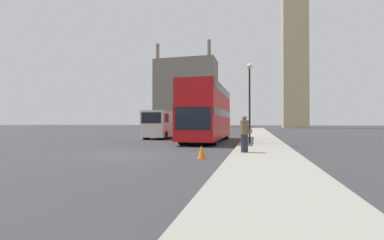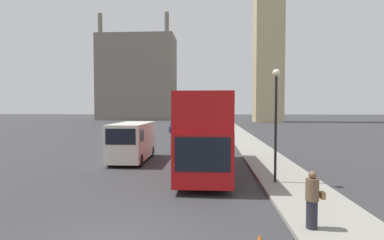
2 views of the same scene
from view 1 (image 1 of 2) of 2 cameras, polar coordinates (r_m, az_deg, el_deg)
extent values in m
plane|color=#333335|center=(12.69, -15.04, -7.48)|extent=(300.00, 300.00, 0.00)
cube|color=gray|center=(11.11, 16.01, -8.08)|extent=(2.98, 120.00, 0.15)
cube|color=tan|center=(83.76, 21.82, 12.81)|extent=(6.87, 6.87, 41.81)
cube|color=slate|center=(96.25, -1.32, 5.90)|extent=(22.45, 10.90, 24.88)
cylinder|color=slate|center=(97.82, -7.65, 14.86)|extent=(1.31, 1.31, 5.47)
cylinder|color=slate|center=(92.73, 3.81, 15.73)|extent=(1.31, 1.31, 5.47)
cube|color=#B71114|center=(20.92, 3.51, -0.67)|extent=(2.59, 10.32, 2.40)
cube|color=#B71114|center=(21.02, 3.50, 4.93)|extent=(2.59, 10.12, 1.70)
cube|color=black|center=(20.94, 3.51, 1.45)|extent=(2.63, 9.91, 0.55)
cube|color=black|center=(21.07, 3.50, 6.22)|extent=(2.63, 9.70, 0.55)
cube|color=black|center=(15.86, 0.08, 0.35)|extent=(2.28, 0.03, 1.44)
cylinder|color=black|center=(17.64, -1.64, -3.76)|extent=(0.73, 1.11, 1.11)
cylinder|color=black|center=(17.23, 4.36, -3.84)|extent=(0.73, 1.11, 1.11)
cylinder|color=black|center=(24.67, 2.91, -2.87)|extent=(0.73, 1.11, 1.11)
cylinder|color=black|center=(24.37, 7.23, -2.89)|extent=(0.73, 1.11, 1.11)
cube|color=silver|center=(25.20, -6.60, -0.83)|extent=(2.17, 5.50, 2.41)
cube|color=black|center=(22.64, -9.07, 0.49)|extent=(1.85, 0.02, 0.96)
cube|color=black|center=(23.54, -8.14, 0.45)|extent=(2.20, 0.99, 0.77)
cylinder|color=black|center=(23.81, -10.04, -3.31)|extent=(0.54, 0.80, 0.80)
cylinder|color=black|center=(23.19, -6.35, -3.39)|extent=(0.54, 0.80, 0.80)
cylinder|color=black|center=(27.26, -6.82, -2.97)|extent=(0.54, 0.80, 0.80)
cylinder|color=black|center=(26.72, -3.55, -3.02)|extent=(0.54, 0.80, 0.80)
cylinder|color=#23232D|center=(12.20, 11.58, -5.11)|extent=(0.32, 0.32, 0.83)
cylinder|color=brown|center=(12.17, 11.57, -1.63)|extent=(0.38, 0.38, 0.65)
sphere|color=brown|center=(12.17, 11.57, 0.44)|extent=(0.22, 0.22, 0.22)
cube|color=olive|center=(12.16, 12.94, -2.39)|extent=(0.12, 0.24, 0.20)
cylinder|color=black|center=(17.68, 12.68, 3.06)|extent=(0.12, 0.12, 5.00)
sphere|color=beige|center=(18.05, 12.66, 11.59)|extent=(0.36, 0.36, 0.36)
cube|color=navy|center=(49.42, 4.02, -1.75)|extent=(1.83, 4.50, 0.74)
cube|color=black|center=(49.53, 4.04, -0.98)|extent=(1.65, 2.16, 0.59)
cylinder|color=black|center=(48.15, 2.88, -2.03)|extent=(0.40, 0.67, 0.67)
cylinder|color=black|center=(47.89, 4.56, -2.03)|extent=(0.40, 0.67, 0.67)
cylinder|color=black|center=(50.97, 3.51, -1.95)|extent=(0.40, 0.67, 0.67)
cylinder|color=black|center=(50.73, 5.10, -1.95)|extent=(0.40, 0.67, 0.67)
cone|color=orange|center=(11.04, 2.12, -7.10)|extent=(0.36, 0.36, 0.55)
camera|label=2|loc=(5.29, -32.76, 23.98)|focal=28.00mm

